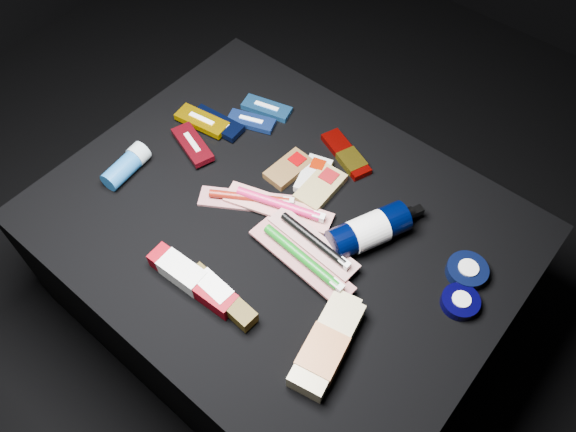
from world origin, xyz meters
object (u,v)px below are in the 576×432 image
Objects in this scene: bodywash_bottle at (326,347)px; toothpaste_carton_red at (189,278)px; lotion_bottle at (369,231)px; deodorant_stick at (127,166)px.

bodywash_bottle is 0.30m from toothpaste_carton_red.
lotion_bottle is 1.77× the size of deodorant_stick.
bodywash_bottle is at bearing -48.07° from lotion_bottle.
bodywash_bottle is 0.61m from deodorant_stick.
lotion_bottle is 0.56m from deodorant_stick.
lotion_bottle reaches higher than deodorant_stick.
lotion_bottle is 0.37m from toothpaste_carton_red.
toothpaste_carton_red is at bearing 179.65° from bodywash_bottle.
bodywash_bottle is at bearing -11.25° from deodorant_stick.
lotion_bottle is 1.03× the size of bodywash_bottle.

